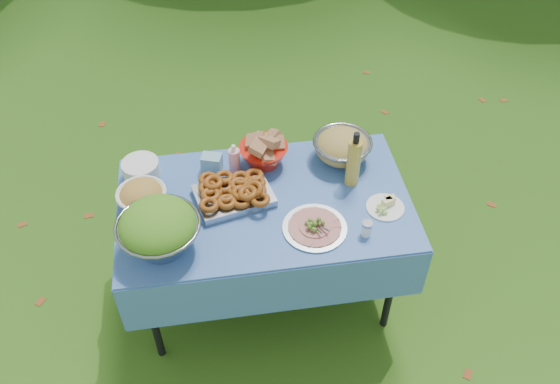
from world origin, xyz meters
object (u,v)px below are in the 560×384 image
at_px(charcuterie_platter, 315,224).
at_px(oil_bottle, 354,159).
at_px(plate_stack, 141,169).
at_px(salad_bowl, 159,229).
at_px(pasta_bowl_steel, 342,146).
at_px(picnic_table, 266,250).
at_px(bread_bowl, 263,150).

relative_size(charcuterie_platter, oil_bottle, 0.96).
height_order(plate_stack, charcuterie_platter, plate_stack).
xyz_separation_m(salad_bowl, oil_bottle, (0.97, 0.29, 0.04)).
bearing_deg(charcuterie_platter, pasta_bowl_steel, 63.53).
distance_m(salad_bowl, pasta_bowl_steel, 1.08).
bearing_deg(picnic_table, charcuterie_platter, -44.98).
height_order(plate_stack, bread_bowl, bread_bowl).
xyz_separation_m(plate_stack, pasta_bowl_steel, (1.06, -0.02, 0.04)).
height_order(picnic_table, bread_bowl, bread_bowl).
relative_size(picnic_table, plate_stack, 7.62).
bearing_deg(plate_stack, bread_bowl, 0.58).
bearing_deg(salad_bowl, bread_bowl, 43.07).
distance_m(picnic_table, plate_stack, 0.80).
relative_size(plate_stack, bread_bowl, 0.74).
xyz_separation_m(charcuterie_platter, oil_bottle, (0.25, 0.29, 0.13)).
relative_size(plate_stack, oil_bottle, 0.59).
distance_m(bread_bowl, pasta_bowl_steel, 0.42).
xyz_separation_m(plate_stack, charcuterie_platter, (0.82, -0.50, -0.01)).
height_order(picnic_table, oil_bottle, oil_bottle).
xyz_separation_m(salad_bowl, bread_bowl, (0.54, 0.51, -0.04)).
bearing_deg(bread_bowl, salad_bowl, -136.93).
bearing_deg(picnic_table, bread_bowl, 83.48).
relative_size(pasta_bowl_steel, oil_bottle, 0.96).
bearing_deg(picnic_table, pasta_bowl_steel, 30.38).
relative_size(pasta_bowl_steel, charcuterie_platter, 1.00).
height_order(salad_bowl, oil_bottle, oil_bottle).
bearing_deg(plate_stack, salad_bowl, -78.95).
bearing_deg(salad_bowl, oil_bottle, 16.80).
bearing_deg(bread_bowl, oil_bottle, -26.56).
bearing_deg(charcuterie_platter, bread_bowl, 109.71).
xyz_separation_m(salad_bowl, plate_stack, (-0.10, 0.50, -0.08)).
bearing_deg(salad_bowl, pasta_bowl_steel, 26.67).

